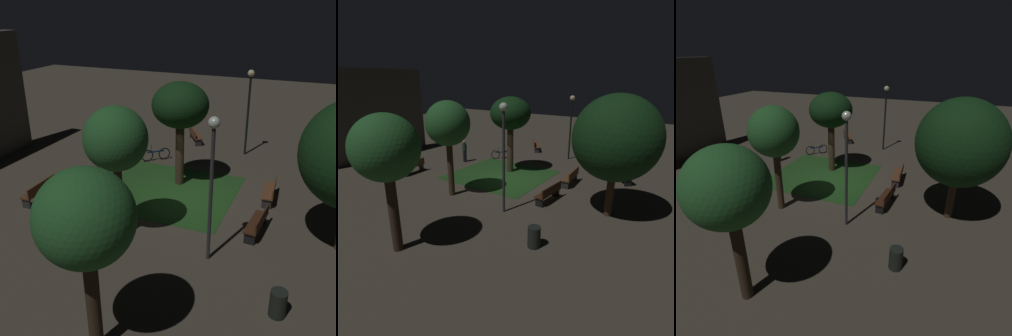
% 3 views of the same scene
% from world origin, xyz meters
% --- Properties ---
extents(ground_plane, '(60.00, 60.00, 0.00)m').
position_xyz_m(ground_plane, '(0.00, 0.00, 0.00)').
color(ground_plane, '#4C4438').
extents(grass_lawn, '(5.44, 5.80, 0.01)m').
position_xyz_m(grass_lawn, '(0.58, 0.97, 0.01)').
color(grass_lawn, '#23511E').
rests_on(grass_lawn, ground).
extents(bench_near_trees, '(1.83, 0.62, 0.88)m').
position_xyz_m(bench_near_trees, '(-1.43, -3.37, 0.48)').
color(bench_near_trees, '#422314').
rests_on(bench_near_trees, ground).
extents(bench_front_left, '(1.83, 0.60, 0.88)m').
position_xyz_m(bench_front_left, '(1.42, -3.37, 0.48)').
color(bench_front_left, brown).
rests_on(bench_front_left, ground).
extents(bench_path_side, '(1.79, 1.33, 0.88)m').
position_xyz_m(bench_path_side, '(7.40, 2.13, 0.48)').
color(bench_path_side, brown).
rests_on(bench_path_side, ground).
extents(bench_by_lamp, '(1.69, 1.52, 0.88)m').
position_xyz_m(bench_by_lamp, '(3.61, -5.70, 0.48)').
color(bench_by_lamp, '#422314').
rests_on(bench_by_lamp, ground).
extents(bench_corner, '(1.82, 0.54, 0.88)m').
position_xyz_m(bench_corner, '(-2.35, 5.79, 0.48)').
color(bench_corner, brown).
rests_on(bench_corner, ground).
extents(tree_lawn_side, '(2.52, 2.52, 4.78)m').
position_xyz_m(tree_lawn_side, '(1.52, 0.85, 3.69)').
color(tree_lawn_side, '#423021').
rests_on(tree_lawn_side, ground).
extents(tree_back_right, '(2.18, 2.18, 4.84)m').
position_xyz_m(tree_back_right, '(-3.45, 1.24, 3.68)').
color(tree_back_right, '#423021').
rests_on(tree_back_right, ground).
extents(tree_left_canopy, '(2.22, 2.22, 4.84)m').
position_xyz_m(tree_left_canopy, '(-8.17, -0.70, 3.65)').
color(tree_left_canopy, '#38281C').
rests_on(tree_left_canopy, ground).
extents(lamp_post_plaza_west, '(0.36, 0.36, 4.90)m').
position_xyz_m(lamp_post_plaza_west, '(-3.58, -2.13, 3.29)').
color(lamp_post_plaza_west, '#333338').
rests_on(lamp_post_plaza_west, ground).
extents(lamp_post_near_wall, '(0.36, 0.36, 4.67)m').
position_xyz_m(lamp_post_near_wall, '(6.51, -1.17, 3.16)').
color(lamp_post_near_wall, black).
rests_on(lamp_post_near_wall, ground).
extents(trash_bin, '(0.47, 0.47, 0.80)m').
position_xyz_m(trash_bin, '(-5.33, -4.64, 0.40)').
color(trash_bin, black).
rests_on(trash_bin, ground).
extents(bicycle, '(1.13, 1.24, 0.93)m').
position_xyz_m(bicycle, '(3.74, 3.06, 0.34)').
color(bicycle, black).
rests_on(bicycle, ground).
extents(pedestrian, '(0.32, 0.34, 1.61)m').
position_xyz_m(pedestrian, '(1.55, 4.81, 0.85)').
color(pedestrian, black).
rests_on(pedestrian, ground).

